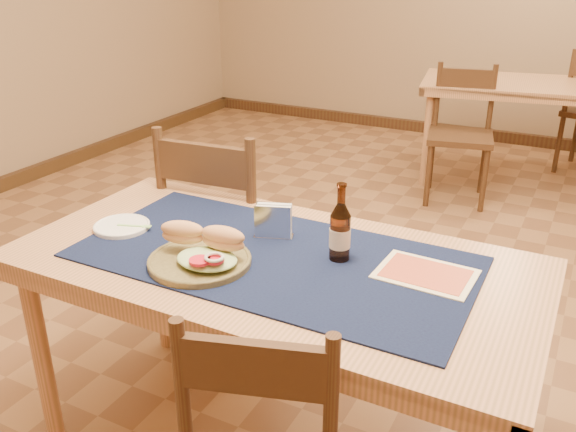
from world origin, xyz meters
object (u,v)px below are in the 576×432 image
at_px(main_table, 273,281).
at_px(back_table, 531,94).
at_px(beer_bottle, 340,232).
at_px(napkin_holder, 273,222).
at_px(chair_main_far, 227,233).
at_px(sandwich_plate, 202,254).

height_order(main_table, back_table, same).
xyz_separation_m(beer_bottle, napkin_holder, (-0.25, 0.04, -0.04)).
height_order(beer_bottle, napkin_holder, beer_bottle).
height_order(chair_main_far, sandwich_plate, chair_main_far).
distance_m(back_table, chair_main_far, 2.87).
bearing_deg(back_table, beer_bottle, -92.91).
height_order(sandwich_plate, napkin_holder, sandwich_plate).
height_order(main_table, napkin_holder, napkin_holder).
relative_size(chair_main_far, beer_bottle, 4.14).
bearing_deg(chair_main_far, sandwich_plate, -62.43).
distance_m(main_table, napkin_holder, 0.20).
distance_m(beer_bottle, napkin_holder, 0.26).
distance_m(back_table, beer_bottle, 3.17).
bearing_deg(back_table, napkin_holder, -97.50).
relative_size(back_table, chair_main_far, 1.64).
height_order(sandwich_plate, beer_bottle, beer_bottle).
xyz_separation_m(sandwich_plate, napkin_holder, (0.10, 0.26, 0.02)).
distance_m(main_table, sandwich_plate, 0.25).
xyz_separation_m(back_table, napkin_holder, (-0.41, -3.12, 0.14)).
relative_size(back_table, napkin_holder, 12.19).
height_order(main_table, beer_bottle, beer_bottle).
bearing_deg(beer_bottle, back_table, 87.09).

